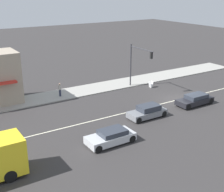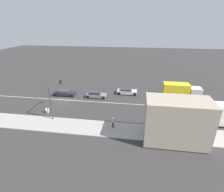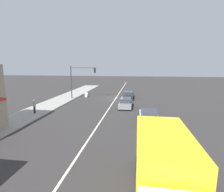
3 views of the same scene
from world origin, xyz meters
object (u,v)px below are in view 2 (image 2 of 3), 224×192
at_px(sedan_silver, 127,91).
at_px(pedestrian, 113,122).
at_px(sedan_dark, 64,93).
at_px(traffic_signal_main, 54,94).
at_px(warning_aframe_sign, 48,111).
at_px(delivery_truck, 180,90).
at_px(suv_grey, 96,95).

bearing_deg(sedan_silver, pedestrian, -4.81).
height_order(pedestrian, sedan_dark, pedestrian).
distance_m(traffic_signal_main, sedan_dark, 9.19).
xyz_separation_m(warning_aframe_sign, sedan_silver, (-10.53, 12.90, 0.18)).
bearing_deg(delivery_truck, sedan_silver, -90.00).
xyz_separation_m(pedestrian, warning_aframe_sign, (-2.92, -11.77, -0.57)).
relative_size(traffic_signal_main, pedestrian, 3.38).
xyz_separation_m(pedestrian, sedan_dark, (-10.66, -11.94, -0.39)).
relative_size(suv_grey, sedan_silver, 0.97).
distance_m(traffic_signal_main, sedan_silver, 15.98).
bearing_deg(warning_aframe_sign, delivery_truck, 113.81).
xyz_separation_m(delivery_truck, sedan_dark, (2.80, -24.04, -0.87)).
xyz_separation_m(traffic_signal_main, pedestrian, (2.33, 9.86, -2.91)).
bearing_deg(sedan_silver, warning_aframe_sign, -50.77).
bearing_deg(warning_aframe_sign, pedestrian, 76.05).
relative_size(sedan_silver, sedan_dark, 0.94).
xyz_separation_m(warning_aframe_sign, delivery_truck, (-10.53, 23.87, 1.04)).
xyz_separation_m(sedan_silver, sedan_dark, (2.80, -13.07, -0.01)).
bearing_deg(warning_aframe_sign, sedan_silver, 129.23).
xyz_separation_m(pedestrian, delivery_truck, (-13.46, 12.10, 0.48)).
relative_size(pedestrian, suv_grey, 0.41).
relative_size(traffic_signal_main, suv_grey, 1.37).
distance_m(traffic_signal_main, suv_grey, 10.15).
relative_size(traffic_signal_main, warning_aframe_sign, 6.69).
distance_m(warning_aframe_sign, delivery_truck, 26.11).
bearing_deg(pedestrian, sedan_dark, -131.75).
xyz_separation_m(delivery_truck, sedan_silver, (0.00, -10.97, -0.86)).
bearing_deg(pedestrian, delivery_truck, 138.04).
height_order(suv_grey, sedan_silver, suv_grey).
distance_m(warning_aframe_sign, sedan_silver, 16.66).
relative_size(warning_aframe_sign, sedan_dark, 0.19).
relative_size(pedestrian, sedan_silver, 0.39).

